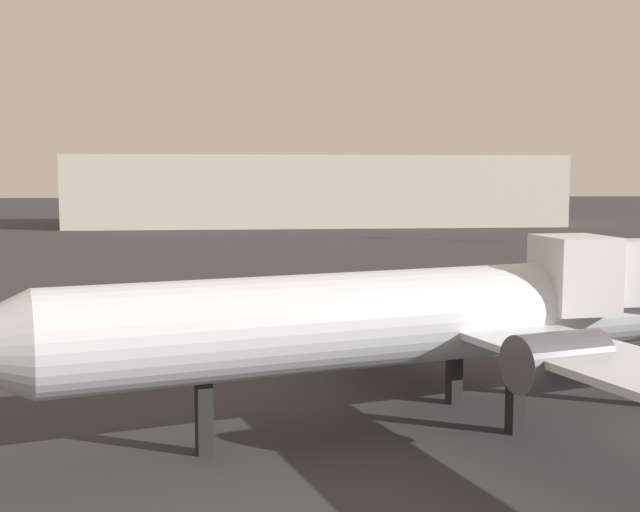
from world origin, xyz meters
The scene contains 2 objects.
airplane_at_gate centered at (7.30, 17.97, 3.98)m, with size 35.13×27.56×12.15m.
terminal_building centered at (13.39, 132.22, 6.01)m, with size 83.21×23.20×12.02m, color beige.
Camera 1 is at (-0.72, -10.16, 8.95)m, focal length 45.52 mm.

